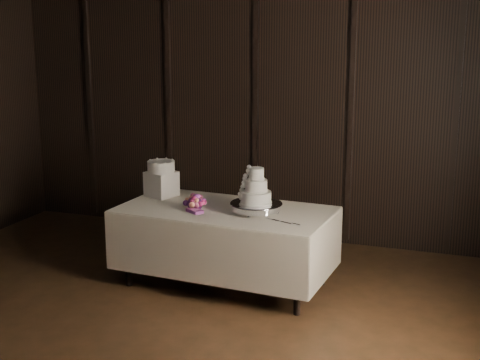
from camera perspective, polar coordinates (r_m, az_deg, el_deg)
The scene contains 8 objects.
room at distance 4.59m, azimuth -12.51°, elevation 0.95°, with size 6.08×7.08×3.08m.
display_table at distance 6.38m, azimuth -1.27°, elevation -5.45°, with size 2.05×1.16×0.76m.
cake_stand at distance 6.14m, azimuth 1.39°, elevation -2.39°, with size 0.48×0.48×0.09m, color silver.
wedding_cake at distance 6.09m, azimuth 1.14°, elevation -0.81°, with size 0.30×0.28×0.33m.
bouquet at distance 6.28m, azimuth -3.87°, elevation -1.95°, with size 0.27×0.37×0.18m, color #B84C71, non-canonical shape.
box_pedestal at distance 6.77m, azimuth -6.71°, elevation -0.33°, with size 0.26×0.26×0.25m, color white.
small_cake at distance 6.73m, azimuth -6.75°, elevation 1.16°, with size 0.27×0.27×0.11m, color white.
cake_knife at distance 5.88m, azimuth 3.32°, elevation -3.52°, with size 0.37×0.02×0.01m, color silver.
Camera 1 is at (2.42, -3.79, 2.43)m, focal length 50.00 mm.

